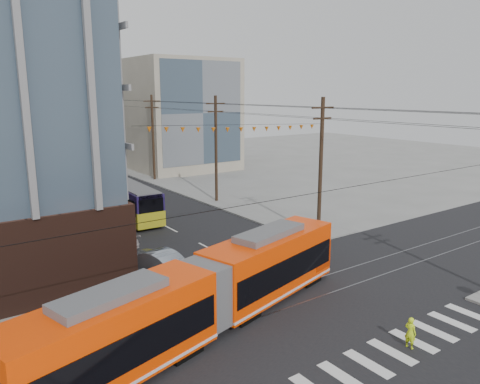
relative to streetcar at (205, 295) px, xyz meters
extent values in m
plane|color=slate|center=(6.63, -3.42, -1.89)|extent=(160.00, 160.00, 0.00)
cube|color=gray|center=(22.63, 44.58, 6.11)|extent=(14.00, 14.00, 16.00)
cube|color=#8C99A5|center=(24.63, 64.58, 5.11)|extent=(16.00, 16.00, 14.00)
cylinder|color=black|center=(15.13, 52.58, 3.61)|extent=(0.30, 0.30, 11.00)
imported|color=#8A95A1|center=(1.34, 8.31, -1.11)|extent=(2.82, 4.99, 1.56)
imported|color=silver|center=(0.93, 14.53, -1.28)|extent=(3.05, 4.52, 1.22)
imported|color=slate|center=(0.99, 19.01, -1.16)|extent=(3.37, 5.58, 1.45)
imported|color=#D9FF1B|center=(6.77, -6.64, -1.14)|extent=(0.40, 0.57, 1.49)
cube|color=gray|center=(14.93, 8.45, -1.50)|extent=(1.86, 4.01, 0.78)
camera|label=1|loc=(-10.66, -17.86, 9.50)|focal=35.00mm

